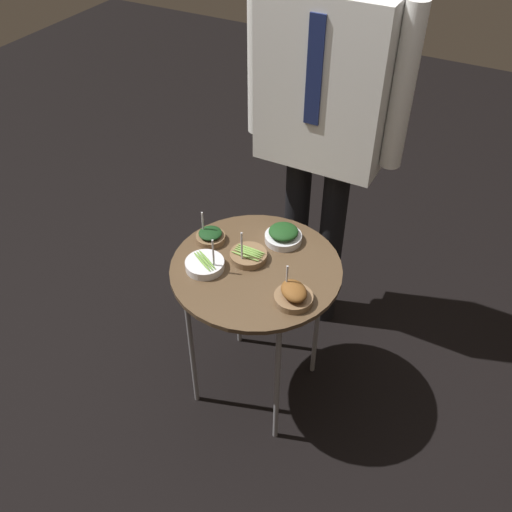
# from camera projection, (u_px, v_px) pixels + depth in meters

# --- Properties ---
(ground_plane) EXTENTS (8.00, 8.00, 0.00)m
(ground_plane) POSITION_uv_depth(u_px,v_px,m) (256.00, 384.00, 2.49)
(ground_plane) COLOR black
(serving_cart) EXTENTS (0.62, 0.62, 0.69)m
(serving_cart) POSITION_uv_depth(u_px,v_px,m) (256.00, 278.00, 2.08)
(serving_cart) COLOR brown
(serving_cart) RESTS_ON ground_plane
(bowl_spinach_far_rim) EXTENTS (0.11, 0.11, 0.12)m
(bowl_spinach_far_rim) POSITION_uv_depth(u_px,v_px,m) (210.00, 236.00, 2.14)
(bowl_spinach_far_rim) COLOR brown
(bowl_spinach_far_rim) RESTS_ON serving_cart
(bowl_spinach_front_center) EXTENTS (0.14, 0.14, 0.06)m
(bowl_spinach_front_center) POSITION_uv_depth(u_px,v_px,m) (283.00, 235.00, 2.13)
(bowl_spinach_front_center) COLOR silver
(bowl_spinach_front_center) RESTS_ON serving_cart
(bowl_asparagus_back_left) EXTENTS (0.14, 0.14, 0.14)m
(bowl_asparagus_back_left) POSITION_uv_depth(u_px,v_px,m) (205.00, 264.00, 2.02)
(bowl_asparagus_back_left) COLOR silver
(bowl_asparagus_back_left) RESTS_ON serving_cart
(bowl_asparagus_near_rim) EXTENTS (0.14, 0.14, 0.14)m
(bowl_asparagus_near_rim) POSITION_uv_depth(u_px,v_px,m) (248.00, 255.00, 2.06)
(bowl_asparagus_near_rim) COLOR brown
(bowl_asparagus_near_rim) RESTS_ON serving_cart
(bowl_roast_mid_left) EXTENTS (0.14, 0.13, 0.13)m
(bowl_roast_mid_left) POSITION_uv_depth(u_px,v_px,m) (294.00, 295.00, 1.89)
(bowl_roast_mid_left) COLOR brown
(bowl_roast_mid_left) RESTS_ON serving_cart
(waiter_figure) EXTENTS (0.64, 0.24, 1.74)m
(waiter_figure) POSITION_uv_depth(u_px,v_px,m) (324.00, 102.00, 2.12)
(waiter_figure) COLOR black
(waiter_figure) RESTS_ON ground_plane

